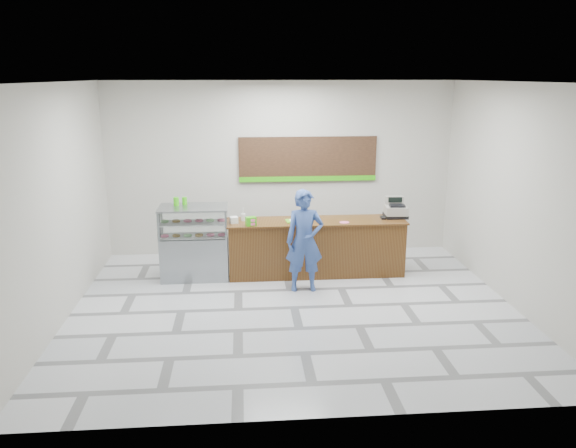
{
  "coord_description": "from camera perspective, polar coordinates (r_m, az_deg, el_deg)",
  "views": [
    {
      "loc": [
        -0.79,
        -8.28,
        3.6
      ],
      "look_at": [
        -0.03,
        0.9,
        1.15
      ],
      "focal_mm": 35.0,
      "sensor_mm": 36.0,
      "label": 1
    }
  ],
  "objects": [
    {
      "name": "back_wall",
      "position": [
        11.46,
        -0.75,
        5.63
      ],
      "size": [
        7.0,
        0.0,
        7.0
      ],
      "primitive_type": "plane",
      "rotation": [
        1.57,
        0.0,
        0.0
      ],
      "color": "beige",
      "rests_on": "floor"
    },
    {
      "name": "customer",
      "position": [
        9.51,
        1.69,
        -1.72
      ],
      "size": [
        0.64,
        0.42,
        1.76
      ],
      "primitive_type": "imported",
      "rotation": [
        0.0,
        0.0,
        -0.0
      ],
      "color": "#324D91",
      "rests_on": "floor"
    },
    {
      "name": "menu_board",
      "position": [
        11.44,
        2.03,
        6.53
      ],
      "size": [
        2.8,
        0.06,
        0.9
      ],
      "color": "black",
      "rests_on": "back_wall"
    },
    {
      "name": "serving_tray",
      "position": [
        10.16,
        0.81,
        0.33
      ],
      "size": [
        0.37,
        0.28,
        0.02
      ],
      "rotation": [
        0.0,
        0.0,
        0.08
      ],
      "color": "#60C91F",
      "rests_on": "sales_counter"
    },
    {
      "name": "straw_cup",
      "position": [
        10.23,
        -4.58,
        0.69
      ],
      "size": [
        0.09,
        0.09,
        0.13
      ],
      "primitive_type": "cylinder",
      "color": "silver",
      "rests_on": "sales_counter"
    },
    {
      "name": "napkin_box",
      "position": [
        10.08,
        -5.52,
        0.41
      ],
      "size": [
        0.16,
        0.16,
        0.11
      ],
      "primitive_type": "cube",
      "rotation": [
        0.0,
        0.0,
        0.22
      ],
      "color": "white",
      "rests_on": "sales_counter"
    },
    {
      "name": "promo_box",
      "position": [
        9.88,
        -3.79,
        0.27
      ],
      "size": [
        0.2,
        0.16,
        0.15
      ],
      "primitive_type": "cube",
      "rotation": [
        0.0,
        0.0,
        0.3
      ],
      "color": "#34BA0F",
      "rests_on": "sales_counter"
    },
    {
      "name": "cash_register",
      "position": [
        10.63,
        10.87,
        1.44
      ],
      "size": [
        0.43,
        0.45,
        0.38
      ],
      "rotation": [
        0.0,
        0.0,
        -0.08
      ],
      "color": "black",
      "rests_on": "sales_counter"
    },
    {
      "name": "donut_decal",
      "position": [
        10.14,
        5.74,
        0.17
      ],
      "size": [
        0.17,
        0.17,
        0.0
      ],
      "primitive_type": "cylinder",
      "color": "pink",
      "rests_on": "sales_counter"
    },
    {
      "name": "green_cup_right",
      "position": [
        10.3,
        -10.46,
        2.33
      ],
      "size": [
        0.09,
        0.09,
        0.13
      ],
      "primitive_type": "cylinder",
      "color": "#34BA0F",
      "rests_on": "display_case"
    },
    {
      "name": "sales_counter",
      "position": [
        10.39,
        2.87,
        -2.37
      ],
      "size": [
        3.26,
        0.76,
        1.03
      ],
      "color": "brown",
      "rests_on": "floor"
    },
    {
      "name": "display_case",
      "position": [
        10.29,
        -9.47,
        -1.8
      ],
      "size": [
        1.22,
        0.72,
        1.33
      ],
      "color": "gray",
      "rests_on": "floor"
    },
    {
      "name": "ceiling",
      "position": [
        8.32,
        0.71,
        14.23
      ],
      "size": [
        7.0,
        7.0,
        0.0
      ],
      "primitive_type": "plane",
      "rotation": [
        3.14,
        0.0,
        0.0
      ],
      "color": "silver",
      "rests_on": "back_wall"
    },
    {
      "name": "green_cup_left",
      "position": [
        10.25,
        -11.29,
        2.27
      ],
      "size": [
        0.1,
        0.1,
        0.15
      ],
      "primitive_type": "cylinder",
      "color": "#34BA0F",
      "rests_on": "display_case"
    },
    {
      "name": "card_terminal",
      "position": [
        10.49,
        9.62,
        0.64
      ],
      "size": [
        0.08,
        0.16,
        0.04
      ],
      "primitive_type": "cube",
      "rotation": [
        0.0,
        0.0,
        -0.01
      ],
      "color": "black",
      "rests_on": "sales_counter"
    },
    {
      "name": "floor",
      "position": [
        9.06,
        0.64,
        -8.49
      ],
      "size": [
        7.0,
        7.0,
        0.0
      ],
      "primitive_type": "plane",
      "color": "silver",
      "rests_on": "ground"
    }
  ]
}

